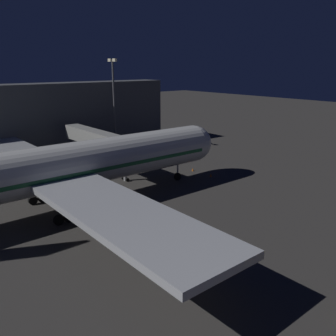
# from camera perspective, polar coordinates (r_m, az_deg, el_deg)

# --- Properties ---
(ground_plane) EXTENTS (320.00, 320.00, 0.00)m
(ground_plane) POSITION_cam_1_polar(r_m,az_deg,el_deg) (51.87, -10.50, -4.90)
(ground_plane) COLOR #383533
(airliner_at_gate) EXTENTS (57.44, 59.35, 19.79)m
(airliner_at_gate) POSITION_cam_1_polar(r_m,az_deg,el_deg) (46.97, -19.68, -0.67)
(airliner_at_gate) COLOR silver
(airliner_at_gate) RESTS_ON ground_plane
(jet_bridge) EXTENTS (21.67, 3.40, 7.17)m
(jet_bridge) POSITION_cam_1_polar(r_m,az_deg,el_deg) (63.62, -10.08, 4.29)
(jet_bridge) COLOR #9E9E99
(jet_bridge) RESTS_ON ground_plane
(apron_floodlight_mast) EXTENTS (2.90, 0.50, 19.39)m
(apron_floodlight_mast) POSITION_cam_1_polar(r_m,az_deg,el_deg) (80.07, -8.47, 10.70)
(apron_floodlight_mast) COLOR #59595E
(apron_floodlight_mast) RESTS_ON ground_plane
(traffic_cone_nose_port) EXTENTS (0.36, 0.36, 0.55)m
(traffic_cone_nose_port) POSITION_cam_1_polar(r_m,az_deg,el_deg) (61.61, 6.72, -1.11)
(traffic_cone_nose_port) COLOR orange
(traffic_cone_nose_port) RESTS_ON ground_plane
(traffic_cone_nose_starboard) EXTENTS (0.36, 0.36, 0.55)m
(traffic_cone_nose_starboard) POSITION_cam_1_polar(r_m,az_deg,el_deg) (64.59, 3.91, -0.23)
(traffic_cone_nose_starboard) COLOR orange
(traffic_cone_nose_starboard) RESTS_ON ground_plane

